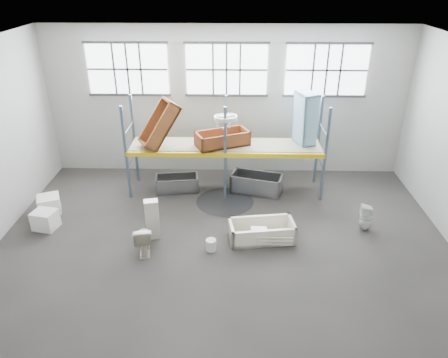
{
  "coord_description": "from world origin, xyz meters",
  "views": [
    {
      "loc": [
        0.25,
        -8.76,
        6.63
      ],
      "look_at": [
        0.0,
        1.5,
        1.4
      ],
      "focal_mm": 33.91,
      "sensor_mm": 36.0,
      "label": 1
    }
  ],
  "objects_px": {
    "rust_tub_flat": "(222,139)",
    "blue_tub_upright": "(305,119)",
    "bathtub_beige": "(262,231)",
    "cistern_tall": "(152,219)",
    "steel_tub_right": "(257,183)",
    "toilet_beige": "(143,238)",
    "carton_near": "(45,220)",
    "toilet_white": "(366,218)",
    "bucket": "(211,245)",
    "steel_tub_left": "(177,183)"
  },
  "relations": [
    {
      "from": "rust_tub_flat",
      "to": "blue_tub_upright",
      "type": "relative_size",
      "value": 0.99
    },
    {
      "from": "bathtub_beige",
      "to": "rust_tub_flat",
      "type": "height_order",
      "value": "rust_tub_flat"
    },
    {
      "from": "cistern_tall",
      "to": "steel_tub_right",
      "type": "bearing_deg",
      "value": 29.58
    },
    {
      "from": "toilet_beige",
      "to": "bathtub_beige",
      "type": "bearing_deg",
      "value": -178.42
    },
    {
      "from": "blue_tub_upright",
      "to": "carton_near",
      "type": "bearing_deg",
      "value": -160.84
    },
    {
      "from": "toilet_beige",
      "to": "toilet_white",
      "type": "height_order",
      "value": "toilet_beige"
    },
    {
      "from": "bucket",
      "to": "carton_near",
      "type": "relative_size",
      "value": 0.5
    },
    {
      "from": "toilet_white",
      "to": "bucket",
      "type": "distance_m",
      "value": 4.38
    },
    {
      "from": "bathtub_beige",
      "to": "rust_tub_flat",
      "type": "relative_size",
      "value": 1.08
    },
    {
      "from": "bathtub_beige",
      "to": "rust_tub_flat",
      "type": "distance_m",
      "value": 3.34
    },
    {
      "from": "bathtub_beige",
      "to": "toilet_white",
      "type": "bearing_deg",
      "value": 2.25
    },
    {
      "from": "toilet_beige",
      "to": "cistern_tall",
      "type": "bearing_deg",
      "value": -111.3
    },
    {
      "from": "steel_tub_left",
      "to": "carton_near",
      "type": "bearing_deg",
      "value": -145.87
    },
    {
      "from": "toilet_beige",
      "to": "rust_tub_flat",
      "type": "xyz_separation_m",
      "value": [
        1.92,
        3.35,
        1.42
      ]
    },
    {
      "from": "toilet_white",
      "to": "steel_tub_right",
      "type": "xyz_separation_m",
      "value": [
        -2.93,
        2.15,
        -0.09
      ]
    },
    {
      "from": "steel_tub_left",
      "to": "bucket",
      "type": "relative_size",
      "value": 4.38
    },
    {
      "from": "bucket",
      "to": "toilet_beige",
      "type": "bearing_deg",
      "value": -176.51
    },
    {
      "from": "steel_tub_left",
      "to": "blue_tub_upright",
      "type": "distance_m",
      "value": 4.56
    },
    {
      "from": "bathtub_beige",
      "to": "steel_tub_right",
      "type": "relative_size",
      "value": 1.07
    },
    {
      "from": "bathtub_beige",
      "to": "steel_tub_left",
      "type": "height_order",
      "value": "bathtub_beige"
    },
    {
      "from": "rust_tub_flat",
      "to": "steel_tub_left",
      "type": "bearing_deg",
      "value": -179.25
    },
    {
      "from": "rust_tub_flat",
      "to": "bucket",
      "type": "height_order",
      "value": "rust_tub_flat"
    },
    {
      "from": "steel_tub_right",
      "to": "bucket",
      "type": "xyz_separation_m",
      "value": [
        -1.31,
        -3.22,
        -0.14
      ]
    },
    {
      "from": "rust_tub_flat",
      "to": "toilet_white",
      "type": "bearing_deg",
      "value": -28.43
    },
    {
      "from": "bathtub_beige",
      "to": "blue_tub_upright",
      "type": "distance_m",
      "value": 3.92
    },
    {
      "from": "toilet_beige",
      "to": "steel_tub_right",
      "type": "relative_size",
      "value": 0.5
    },
    {
      "from": "cistern_tall",
      "to": "blue_tub_upright",
      "type": "xyz_separation_m",
      "value": [
        4.33,
        2.96,
        1.83
      ]
    },
    {
      "from": "toilet_white",
      "to": "carton_near",
      "type": "height_order",
      "value": "toilet_white"
    },
    {
      "from": "rust_tub_flat",
      "to": "carton_near",
      "type": "height_order",
      "value": "rust_tub_flat"
    },
    {
      "from": "toilet_white",
      "to": "rust_tub_flat",
      "type": "relative_size",
      "value": 0.48
    },
    {
      "from": "bathtub_beige",
      "to": "carton_near",
      "type": "relative_size",
      "value": 2.8
    },
    {
      "from": "steel_tub_right",
      "to": "blue_tub_upright",
      "type": "bearing_deg",
      "value": 11.23
    },
    {
      "from": "toilet_beige",
      "to": "carton_near",
      "type": "distance_m",
      "value": 3.14
    },
    {
      "from": "blue_tub_upright",
      "to": "toilet_beige",
      "type": "bearing_deg",
      "value": -141.04
    },
    {
      "from": "toilet_white",
      "to": "toilet_beige",
      "type": "bearing_deg",
      "value": -75.66
    },
    {
      "from": "steel_tub_left",
      "to": "steel_tub_right",
      "type": "xyz_separation_m",
      "value": [
        2.59,
        -0.01,
        0.05
      ]
    },
    {
      "from": "steel_tub_right",
      "to": "carton_near",
      "type": "xyz_separation_m",
      "value": [
        -5.99,
        -2.29,
        -0.03
      ]
    },
    {
      "from": "steel_tub_left",
      "to": "blue_tub_upright",
      "type": "relative_size",
      "value": 0.83
    },
    {
      "from": "toilet_beige",
      "to": "carton_near",
      "type": "relative_size",
      "value": 1.3
    },
    {
      "from": "cistern_tall",
      "to": "steel_tub_right",
      "type": "xyz_separation_m",
      "value": [
        2.9,
        2.67,
        -0.27
      ]
    },
    {
      "from": "rust_tub_flat",
      "to": "blue_tub_upright",
      "type": "height_order",
      "value": "blue_tub_upright"
    },
    {
      "from": "cistern_tall",
      "to": "bucket",
      "type": "distance_m",
      "value": 1.73
    },
    {
      "from": "bucket",
      "to": "carton_near",
      "type": "height_order",
      "value": "carton_near"
    },
    {
      "from": "bucket",
      "to": "rust_tub_flat",
      "type": "bearing_deg",
      "value": 86.36
    },
    {
      "from": "steel_tub_right",
      "to": "carton_near",
      "type": "distance_m",
      "value": 6.42
    },
    {
      "from": "steel_tub_left",
      "to": "rust_tub_flat",
      "type": "relative_size",
      "value": 0.85
    },
    {
      "from": "steel_tub_left",
      "to": "rust_tub_flat",
      "type": "height_order",
      "value": "rust_tub_flat"
    },
    {
      "from": "steel_tub_left",
      "to": "blue_tub_upright",
      "type": "height_order",
      "value": "blue_tub_upright"
    },
    {
      "from": "cistern_tall",
      "to": "blue_tub_upright",
      "type": "bearing_deg",
      "value": 21.25
    },
    {
      "from": "steel_tub_right",
      "to": "rust_tub_flat",
      "type": "relative_size",
      "value": 1.01
    }
  ]
}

